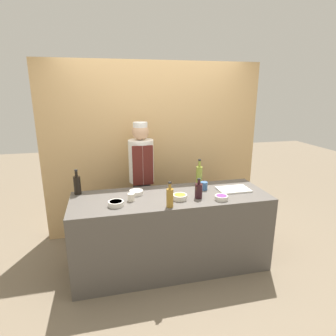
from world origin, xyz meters
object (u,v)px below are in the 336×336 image
object	(u,v)px
sauce_bowl_purple	(221,197)
chef_center	(142,178)
sauce_bowl_green	(136,192)
bottle_oil	(199,176)
bottle_wine	(199,190)
bottle_soy	(77,185)
sauce_bowl_red	(116,203)
cup_cream	(131,197)
sauce_bowl_yellow	(180,197)
bottle_vinegar	(170,197)
cutting_board	(233,189)
cup_blue	(204,186)

from	to	relation	value
sauce_bowl_purple	chef_center	xyz separation A→B (m)	(-0.73, 0.90, -0.01)
sauce_bowl_green	bottle_oil	size ratio (longest dim) A/B	0.45
chef_center	bottle_wine	bearing A→B (deg)	-57.18
bottle_wine	chef_center	bearing A→B (deg)	122.82
bottle_soy	chef_center	distance (m)	0.87
sauce_bowl_green	sauce_bowl_red	bearing A→B (deg)	-130.92
bottle_soy	cup_cream	distance (m)	0.67
sauce_bowl_yellow	bottle_oil	world-z (taller)	bottle_oil
bottle_vinegar	sauce_bowl_yellow	bearing A→B (deg)	47.38
cutting_board	cup_cream	xyz separation A→B (m)	(-1.21, -0.05, 0.03)
sauce_bowl_green	cutting_board	xyz separation A→B (m)	(1.13, -0.12, -0.02)
sauce_bowl_green	cup_blue	xyz separation A→B (m)	(0.80, -0.03, 0.02)
sauce_bowl_purple	bottle_soy	bearing A→B (deg)	160.50
cutting_board	bottle_oil	distance (m)	0.43
sauce_bowl_green	bottle_soy	size ratio (longest dim) A/B	0.53
bottle_soy	bottle_vinegar	size ratio (longest dim) A/B	1.09
sauce_bowl_red	bottle_oil	bearing A→B (deg)	20.71
cutting_board	bottle_wine	xyz separation A→B (m)	(-0.48, -0.14, 0.08)
bottle_vinegar	cup_blue	xyz separation A→B (m)	(0.51, 0.40, -0.06)
sauce_bowl_yellow	cup_cream	distance (m)	0.52
cutting_board	cup_blue	distance (m)	0.35
bottle_oil	bottle_vinegar	bearing A→B (deg)	-132.91
bottle_oil	cup_blue	distance (m)	0.16
sauce_bowl_green	chef_center	bearing A→B (deg)	75.58
cup_blue	sauce_bowl_green	bearing A→B (deg)	178.12
bottle_soy	bottle_wine	bearing A→B (deg)	-18.39
bottle_soy	bottle_oil	world-z (taller)	bottle_oil
sauce_bowl_purple	sauce_bowl_red	bearing A→B (deg)	175.28
cup_blue	sauce_bowl_purple	bearing A→B (deg)	-78.04
sauce_bowl_yellow	bottle_soy	world-z (taller)	bottle_soy
sauce_bowl_green	bottle_oil	bearing A→B (deg)	8.04
sauce_bowl_red	chef_center	world-z (taller)	chef_center
sauce_bowl_red	bottle_vinegar	world-z (taller)	bottle_vinegar
bottle_soy	bottle_vinegar	distance (m)	1.10
bottle_wine	cutting_board	bearing A→B (deg)	16.17
sauce_bowl_purple	bottle_oil	xyz separation A→B (m)	(-0.09, 0.48, 0.11)
sauce_bowl_green	cup_cream	xyz separation A→B (m)	(-0.08, -0.18, 0.01)
bottle_wine	bottle_oil	distance (m)	0.40
sauce_bowl_red	cup_blue	world-z (taller)	cup_blue
sauce_bowl_yellow	bottle_wine	bearing A→B (deg)	-1.07
sauce_bowl_yellow	chef_center	world-z (taller)	chef_center
sauce_bowl_green	bottle_wine	distance (m)	0.70
sauce_bowl_yellow	sauce_bowl_purple	bearing A→B (deg)	-14.40
sauce_bowl_purple	bottle_soy	xyz separation A→B (m)	(-1.51, 0.54, 0.09)
sauce_bowl_yellow	sauce_bowl_red	bearing A→B (deg)	-178.42
chef_center	bottle_vinegar	bearing A→B (deg)	-80.97
cutting_board	cup_blue	size ratio (longest dim) A/B	3.83
sauce_bowl_purple	bottle_soy	distance (m)	1.61
bottle_vinegar	cup_cream	size ratio (longest dim) A/B	3.26
sauce_bowl_purple	chef_center	distance (m)	1.16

